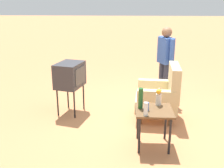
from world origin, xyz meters
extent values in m
plane|color=#C17A4C|center=(0.00, 0.00, 0.00)|extent=(60.00, 60.00, 0.00)
cylinder|color=brown|center=(-0.21, -0.25, 0.11)|extent=(0.05, 0.05, 0.22)
cylinder|color=brown|center=(0.32, -0.29, 0.11)|extent=(0.05, 0.05, 0.22)
cylinder|color=brown|center=(-0.17, 0.28, 0.11)|extent=(0.05, 0.05, 0.22)
cylinder|color=brown|center=(0.36, 0.24, 0.11)|extent=(0.05, 0.05, 0.22)
cube|color=#CCB784|center=(0.07, 0.00, 0.32)|extent=(0.82, 0.82, 0.20)
cube|color=#CCB784|center=(0.10, 0.32, 0.74)|extent=(0.77, 0.22, 0.64)
cube|color=#CCB784|center=(-0.24, 0.02, 0.55)|extent=(0.19, 0.69, 0.26)
cube|color=#CCB784|center=(0.39, -0.03, 0.55)|extent=(0.19, 0.69, 0.26)
cylinder|color=black|center=(0.87, -0.37, 0.29)|extent=(0.04, 0.04, 0.59)
cylinder|color=black|center=(1.32, -0.37, 0.29)|extent=(0.04, 0.04, 0.59)
cylinder|color=black|center=(0.87, 0.08, 0.29)|extent=(0.04, 0.04, 0.59)
cylinder|color=black|center=(1.32, 0.08, 0.29)|extent=(0.04, 0.04, 0.59)
cube|color=brown|center=(1.09, -0.14, 0.60)|extent=(0.56, 0.56, 0.03)
cylinder|color=black|center=(0.12, -1.55, 0.28)|extent=(0.03, 0.03, 0.55)
cylinder|color=black|center=(-0.30, -1.44, 0.28)|extent=(0.03, 0.03, 0.55)
cylinder|color=black|center=(0.03, -1.90, 0.28)|extent=(0.03, 0.03, 0.55)
cylinder|color=black|center=(-0.40, -1.78, 0.28)|extent=(0.03, 0.03, 0.55)
cube|color=#333338|center=(-0.14, -1.67, 0.79)|extent=(0.69, 0.58, 0.48)
cube|color=#383D3F|center=(-0.08, -1.45, 0.79)|extent=(0.41, 0.12, 0.34)
cylinder|color=#2D3347|center=(-1.03, 0.25, 0.43)|extent=(0.14, 0.14, 0.86)
cylinder|color=#2D3347|center=(-0.84, 0.32, 0.43)|extent=(0.14, 0.14, 0.86)
cube|color=#3356A8|center=(-0.93, 0.29, 1.14)|extent=(0.42, 0.34, 0.56)
cylinder|color=#3356A8|center=(-1.16, 0.20, 1.17)|extent=(0.09, 0.09, 0.50)
cylinder|color=#3356A8|center=(-0.71, 0.38, 1.17)|extent=(0.09, 0.09, 0.50)
sphere|color=brown|center=(-0.93, 0.29, 1.53)|extent=(0.22, 0.22, 0.22)
cylinder|color=#1E5623|center=(1.05, -0.35, 0.78)|extent=(0.07, 0.07, 0.32)
cylinder|color=silver|center=(1.31, -0.28, 0.72)|extent=(0.06, 0.06, 0.20)
cylinder|color=blue|center=(1.12, -0.26, 0.68)|extent=(0.07, 0.07, 0.12)
cylinder|color=silver|center=(0.90, -0.06, 0.71)|extent=(0.09, 0.09, 0.18)
sphere|color=yellow|center=(0.90, -0.06, 0.85)|extent=(0.07, 0.07, 0.07)
sphere|color=#E04C66|center=(0.86, -0.05, 0.85)|extent=(0.07, 0.07, 0.07)
sphere|color=orange|center=(0.94, -0.07, 0.85)|extent=(0.07, 0.07, 0.07)
camera|label=1|loc=(4.88, -0.59, 2.24)|focal=43.25mm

